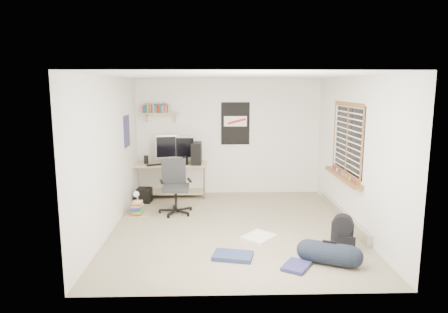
{
  "coord_description": "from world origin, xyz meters",
  "views": [
    {
      "loc": [
        -0.33,
        -6.43,
        2.32
      ],
      "look_at": [
        -0.15,
        0.17,
        1.18
      ],
      "focal_mm": 32.0,
      "sensor_mm": 36.0,
      "label": 1
    }
  ],
  "objects_px": {
    "desk": "(170,179)",
    "book_stack": "(137,207)",
    "office_chair": "(176,188)",
    "backpack": "(342,236)",
    "duffel_bag": "(329,254)"
  },
  "relations": [
    {
      "from": "desk",
      "to": "book_stack",
      "type": "height_order",
      "value": "desk"
    },
    {
      "from": "backpack",
      "to": "book_stack",
      "type": "height_order",
      "value": "backpack"
    },
    {
      "from": "office_chair",
      "to": "duffel_bag",
      "type": "bearing_deg",
      "value": -59.09
    },
    {
      "from": "desk",
      "to": "book_stack",
      "type": "relative_size",
      "value": 3.81
    },
    {
      "from": "office_chair",
      "to": "backpack",
      "type": "xyz_separation_m",
      "value": [
        2.56,
        -1.78,
        -0.29
      ]
    },
    {
      "from": "desk",
      "to": "office_chair",
      "type": "distance_m",
      "value": 1.25
    },
    {
      "from": "desk",
      "to": "backpack",
      "type": "xyz_separation_m",
      "value": [
        2.8,
        -3.0,
        -0.16
      ]
    },
    {
      "from": "office_chair",
      "to": "duffel_bag",
      "type": "xyz_separation_m",
      "value": [
        2.23,
        -2.25,
        -0.35
      ]
    },
    {
      "from": "office_chair",
      "to": "duffel_bag",
      "type": "distance_m",
      "value": 3.19
    },
    {
      "from": "desk",
      "to": "office_chair",
      "type": "height_order",
      "value": "office_chair"
    },
    {
      "from": "desk",
      "to": "duffel_bag",
      "type": "xyz_separation_m",
      "value": [
        2.48,
        -3.47,
        -0.22
      ]
    },
    {
      "from": "book_stack",
      "to": "desk",
      "type": "bearing_deg",
      "value": 69.95
    },
    {
      "from": "backpack",
      "to": "duffel_bag",
      "type": "relative_size",
      "value": 0.7
    },
    {
      "from": "desk",
      "to": "backpack",
      "type": "bearing_deg",
      "value": -44.28
    },
    {
      "from": "book_stack",
      "to": "office_chair",
      "type": "bearing_deg",
      "value": 6.24
    }
  ]
}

